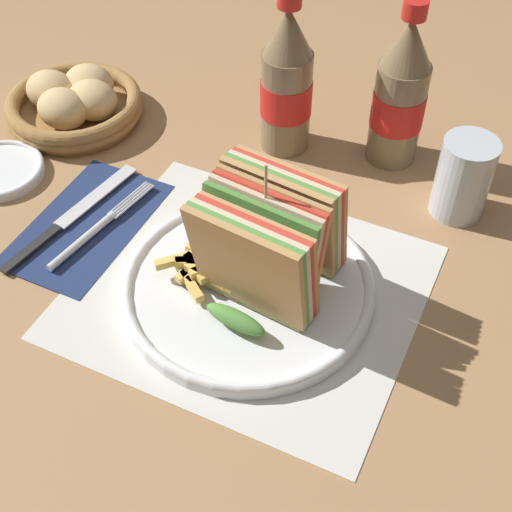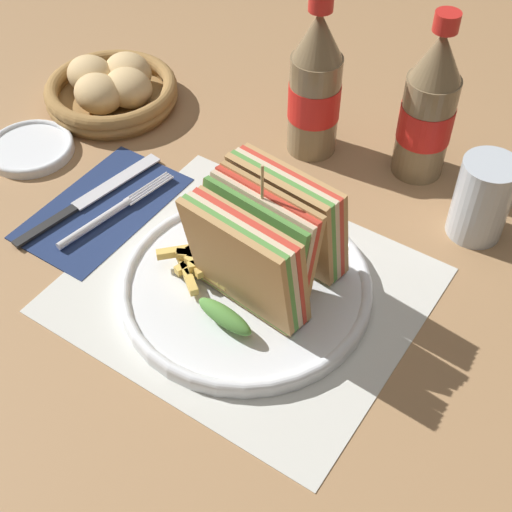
# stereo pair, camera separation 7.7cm
# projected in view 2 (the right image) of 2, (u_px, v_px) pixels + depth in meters

# --- Properties ---
(ground_plane) EXTENTS (4.00, 4.00, 0.00)m
(ground_plane) POSITION_uv_depth(u_px,v_px,m) (244.00, 305.00, 0.77)
(ground_plane) COLOR #9E754C
(placemat) EXTENTS (0.37, 0.32, 0.00)m
(placemat) POSITION_uv_depth(u_px,v_px,m) (245.00, 290.00, 0.79)
(placemat) COLOR silver
(placemat) RESTS_ON ground_plane
(plate_main) EXTENTS (0.28, 0.28, 0.02)m
(plate_main) POSITION_uv_depth(u_px,v_px,m) (246.00, 286.00, 0.78)
(plate_main) COLOR white
(plate_main) RESTS_ON ground_plane
(club_sandwich) EXTENTS (0.14, 0.16, 0.17)m
(club_sandwich) POSITION_uv_depth(u_px,v_px,m) (263.00, 244.00, 0.72)
(club_sandwich) COLOR tan
(club_sandwich) RESTS_ON plate_main
(fries_pile) EXTENTS (0.11, 0.08, 0.02)m
(fries_pile) POSITION_uv_depth(u_px,v_px,m) (209.00, 262.00, 0.78)
(fries_pile) COLOR #E0B756
(fries_pile) RESTS_ON plate_main
(ketchup_blob) EXTENTS (0.04, 0.03, 0.01)m
(ketchup_blob) POSITION_uv_depth(u_px,v_px,m) (237.00, 247.00, 0.80)
(ketchup_blob) COLOR maroon
(ketchup_blob) RESTS_ON plate_main
(napkin) EXTENTS (0.12, 0.21, 0.00)m
(napkin) POSITION_uv_depth(u_px,v_px,m) (103.00, 207.00, 0.88)
(napkin) COLOR navy
(napkin) RESTS_ON ground_plane
(fork) EXTENTS (0.04, 0.18, 0.01)m
(fork) POSITION_uv_depth(u_px,v_px,m) (104.00, 217.00, 0.86)
(fork) COLOR silver
(fork) RESTS_ON napkin
(knife) EXTENTS (0.05, 0.22, 0.00)m
(knife) POSITION_uv_depth(u_px,v_px,m) (88.00, 199.00, 0.88)
(knife) COLOR black
(knife) RESTS_ON napkin
(coke_bottle_near) EXTENTS (0.07, 0.07, 0.22)m
(coke_bottle_near) POSITION_uv_depth(u_px,v_px,m) (315.00, 87.00, 0.89)
(coke_bottle_near) COLOR #7A6647
(coke_bottle_near) RESTS_ON ground_plane
(coke_bottle_far) EXTENTS (0.07, 0.07, 0.22)m
(coke_bottle_far) POSITION_uv_depth(u_px,v_px,m) (428.00, 109.00, 0.86)
(coke_bottle_far) COLOR #7A6647
(coke_bottle_far) RESTS_ON ground_plane
(glass_near) EXTENTS (0.07, 0.07, 0.10)m
(glass_near) POSITION_uv_depth(u_px,v_px,m) (482.00, 199.00, 0.81)
(glass_near) COLOR silver
(glass_near) RESTS_ON ground_plane
(bread_basket) EXTENTS (0.19, 0.19, 0.07)m
(bread_basket) POSITION_uv_depth(u_px,v_px,m) (112.00, 89.00, 1.01)
(bread_basket) COLOR olive
(bread_basket) RESTS_ON ground_plane
(side_saucer) EXTENTS (0.11, 0.11, 0.01)m
(side_saucer) POSITION_uv_depth(u_px,v_px,m) (31.00, 148.00, 0.95)
(side_saucer) COLOR white
(side_saucer) RESTS_ON ground_plane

